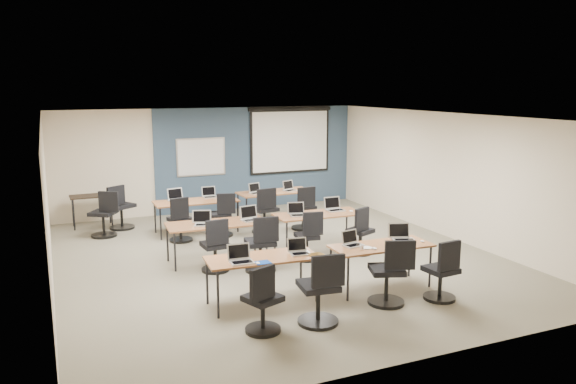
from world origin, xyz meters
name	(u,v)px	position (x,y,z in m)	size (l,w,h in m)	color
floor	(277,257)	(0.00, 0.00, 0.00)	(8.00, 9.00, 0.02)	#6B6354
ceiling	(277,117)	(0.00, 0.00, 2.70)	(8.00, 9.00, 0.02)	white
wall_back	(212,160)	(0.00, 4.50, 1.35)	(8.00, 0.04, 2.70)	beige
wall_front	(423,253)	(0.00, -4.50, 1.35)	(8.00, 0.04, 2.70)	beige
wall_left	(47,206)	(-4.00, 0.00, 1.35)	(0.04, 9.00, 2.70)	beige
wall_right	(448,175)	(4.00, 0.00, 1.35)	(0.04, 9.00, 2.70)	beige
blue_accent_panel	(257,158)	(1.25, 4.47, 1.35)	(5.50, 0.04, 2.70)	#3D5977
whiteboard	(201,157)	(-0.30, 4.43, 1.45)	(1.28, 0.03, 0.98)	#BABABA
projector_screen	(290,137)	(2.20, 4.41, 1.89)	(2.40, 0.10, 1.82)	black
training_table_front_left	(262,260)	(-1.08, -2.05, 0.68)	(1.68, 0.70, 0.73)	brown
training_table_front_right	(381,248)	(0.92, -2.21, 0.68)	(1.66, 0.69, 0.73)	brown
training_table_mid_left	(217,225)	(-1.11, 0.28, 0.69)	(1.87, 0.78, 0.73)	#A76C3C
training_table_mid_right	(318,216)	(0.99, 0.22, 0.68)	(1.78, 0.74, 0.73)	brown
training_table_back_left	(196,203)	(-0.96, 2.45, 0.69)	(1.85, 0.77, 0.73)	brown
training_table_back_right	(275,193)	(1.08, 2.78, 0.69)	(1.81, 0.75, 0.73)	olive
laptop_0	(241,258)	(-1.46, -2.16, 0.79)	(0.34, 0.29, 0.26)	#BBBBBB
mouse_0	(258,263)	(-1.25, -2.33, 0.74)	(0.06, 0.09, 0.03)	white
task_chair_0	(263,305)	(-1.45, -3.04, 0.40)	(0.51, 0.49, 0.97)	black
laptop_1	(299,250)	(-0.50, -2.11, 0.79)	(0.30, 0.26, 0.23)	#B4B4B4
mouse_1	(316,254)	(-0.30, -2.30, 0.74)	(0.06, 0.10, 0.04)	white
task_chair_1	(320,295)	(-0.63, -3.10, 0.44)	(0.58, 0.58, 1.05)	black
laptop_2	(352,242)	(0.47, -2.04, 0.79)	(0.31, 0.26, 0.24)	#BDBDBF
mouse_2	(375,248)	(0.69, -2.37, 0.74)	(0.06, 0.10, 0.04)	white
task_chair_2	(390,277)	(0.66, -2.87, 0.43)	(0.58, 0.56, 1.04)	black
laptop_3	(402,236)	(1.39, -2.09, 0.80)	(0.36, 0.31, 0.27)	#BBBBBE
mouse_3	(422,241)	(1.63, -2.33, 0.74)	(0.06, 0.09, 0.03)	white
task_chair_3	(442,275)	(1.49, -3.05, 0.40)	(0.50, 0.50, 0.98)	black
laptop_4	(203,221)	(-1.38, 0.23, 0.79)	(0.35, 0.29, 0.26)	#B1B1BC
mouse_4	(212,225)	(-1.26, 0.09, 0.74)	(0.07, 0.11, 0.04)	white
task_chair_4	(216,250)	(-1.32, -0.35, 0.40)	(0.50, 0.50, 0.98)	black
laptop_5	(250,217)	(-0.46, 0.23, 0.80)	(0.36, 0.30, 0.27)	#B7B7BD
mouse_5	(259,220)	(-0.30, 0.16, 0.74)	(0.06, 0.10, 0.04)	white
task_chair_5	(262,248)	(-0.57, -0.68, 0.43)	(0.56, 0.56, 1.03)	black
laptop_6	(298,212)	(0.54, 0.24, 0.79)	(0.33, 0.28, 0.25)	#B0B0B0
mouse_6	(311,215)	(0.79, 0.14, 0.74)	(0.06, 0.09, 0.03)	white
task_chair_6	(308,240)	(0.48, -0.39, 0.39)	(0.48, 0.48, 0.96)	black
laptop_7	(334,207)	(1.42, 0.36, 0.80)	(0.36, 0.30, 0.27)	silver
mouse_7	(351,211)	(1.68, 0.11, 0.74)	(0.07, 0.10, 0.04)	white
task_chair_7	(360,235)	(1.57, -0.47, 0.40)	(0.51, 0.48, 0.96)	black
laptop_8	(176,198)	(-1.36, 2.64, 0.80)	(0.36, 0.30, 0.27)	#A9A9AF
mouse_8	(183,201)	(-1.26, 2.45, 0.74)	(0.06, 0.10, 0.04)	white
task_chair_8	(180,223)	(-1.46, 1.83, 0.40)	(0.50, 0.49, 0.98)	black
laptop_9	(210,195)	(-0.57, 2.71, 0.79)	(0.32, 0.27, 0.24)	silver
mouse_9	(225,197)	(-0.25, 2.52, 0.74)	(0.06, 0.09, 0.03)	white
task_chair_9	(223,218)	(-0.51, 1.89, 0.40)	(0.50, 0.50, 0.98)	black
laptop_10	(256,191)	(0.57, 2.75, 0.79)	(0.31, 0.27, 0.24)	#B1B1BE
mouse_10	(266,193)	(0.77, 2.57, 0.74)	(0.06, 0.09, 0.03)	white
task_chair_10	(265,214)	(0.44, 1.78, 0.44)	(0.57, 0.57, 1.05)	black
laptop_11	(289,188)	(1.45, 2.74, 0.79)	(0.32, 0.27, 0.24)	silver
mouse_11	(298,191)	(1.59, 2.53, 0.74)	(0.06, 0.10, 0.03)	white
task_chair_11	(304,211)	(1.37, 1.74, 0.42)	(0.54, 0.54, 1.02)	black
blue_mousepad	(263,262)	(-1.17, -2.31, 0.73)	(0.22, 0.19, 0.01)	navy
snack_bowl	(317,256)	(-0.35, -2.43, 0.76)	(0.25, 0.25, 0.06)	#9C6526
snack_plate	(367,248)	(0.61, -2.27, 0.74)	(0.18, 0.18, 0.01)	white
coffee_cup	(362,247)	(0.49, -2.32, 0.77)	(0.05, 0.05, 0.05)	silver
utility_table	(91,199)	(-3.07, 3.94, 0.66)	(0.95, 0.53, 0.75)	black
spare_chair_a	(120,211)	(-2.49, 3.43, 0.43)	(0.63, 0.56, 1.04)	black
spare_chair_b	(105,218)	(-2.89, 2.88, 0.43)	(0.62, 0.55, 1.03)	black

